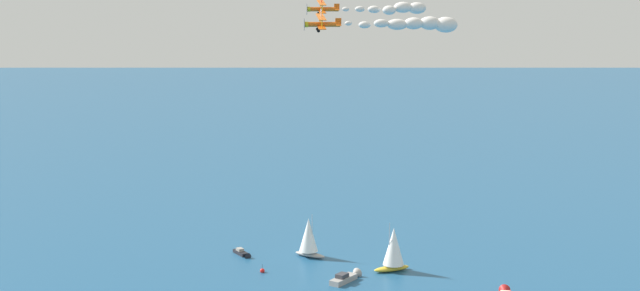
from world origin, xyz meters
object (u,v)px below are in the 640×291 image
object	(u,v)px
motorboat_outer_ring_b	(347,277)
biplane_wingman	(321,9)
marker_buoy	(262,271)
wingwalker_lead	(321,12)
sailboat_near_centre	(309,237)
sailboat_outer_ring_a	(393,249)
biplane_lead	(321,24)
motorboat_trailing	(242,253)

from	to	relation	value
motorboat_outer_ring_b	biplane_wingman	distance (m)	59.63
marker_buoy	biplane_wingman	distance (m)	62.13
motorboat_outer_ring_b	marker_buoy	world-z (taller)	motorboat_outer_ring_b
marker_buoy	wingwalker_lead	world-z (taller)	wingwalker_lead
wingwalker_lead	sailboat_near_centre	bearing A→B (deg)	-37.01
sailboat_near_centre	wingwalker_lead	bearing A→B (deg)	142.99
sailboat_near_centre	sailboat_outer_ring_a	bearing A→B (deg)	-160.79
wingwalker_lead	biplane_wingman	xyz separation A→B (m)	(15.76, -13.71, 0.85)
sailboat_outer_ring_a	motorboat_outer_ring_b	xyz separation A→B (m)	(1.67, 13.05, -4.51)
sailboat_outer_ring_a	biplane_lead	bearing A→B (deg)	112.90
sailboat_outer_ring_a	biplane_lead	distance (m)	63.91
biplane_lead	sailboat_outer_ring_a	bearing A→B (deg)	-67.10
motorboat_outer_ring_b	wingwalker_lead	bearing A→B (deg)	127.18
motorboat_outer_ring_b	biplane_wingman	xyz separation A→B (m)	(-0.90, 8.25, 59.05)
sailboat_near_centre	biplane_lead	xyz separation A→B (m)	(-36.21, 27.30, 51.88)
marker_buoy	biplane_lead	bearing A→B (deg)	161.67
marker_buoy	biplane_lead	xyz separation A→B (m)	(-33.53, 11.11, 56.43)
sailboat_near_centre	motorboat_trailing	size ratio (longest dim) A/B	1.59
sailboat_near_centre	biplane_wingman	bearing A→B (deg)	146.36
sailboat_near_centre	motorboat_outer_ring_b	bearing A→B (deg)	164.37
marker_buoy	wingwalker_lead	bearing A→B (deg)	161.48
sailboat_outer_ring_a	biplane_lead	world-z (taller)	biplane_lead
wingwalker_lead	motorboat_outer_ring_b	bearing A→B (deg)	-52.82
motorboat_trailing	motorboat_outer_ring_b	xyz separation A→B (m)	(-31.48, -6.11, 0.23)
motorboat_trailing	motorboat_outer_ring_b	size ratio (longest dim) A/B	0.69
motorboat_outer_ring_b	biplane_lead	xyz separation A→B (m)	(-16.37, 21.75, 56.07)
marker_buoy	motorboat_outer_ring_b	bearing A→B (deg)	-148.21
motorboat_trailing	wingwalker_lead	bearing A→B (deg)	161.77
marker_buoy	wingwalker_lead	distance (m)	68.56
motorboat_trailing	biplane_lead	xyz separation A→B (m)	(-47.85, 15.64, 56.30)
marker_buoy	biplane_lead	distance (m)	66.57
marker_buoy	wingwalker_lead	xyz separation A→B (m)	(-33.82, 11.33, 58.55)
sailboat_near_centre	wingwalker_lead	distance (m)	70.75
motorboat_outer_ring_b	biplane_lead	bearing A→B (deg)	126.97
sailboat_near_centre	wingwalker_lead	xyz separation A→B (m)	(-36.50, 27.51, 54.00)
motorboat_outer_ring_b	wingwalker_lead	distance (m)	64.39
sailboat_near_centre	motorboat_trailing	xyz separation A→B (m)	(11.64, 11.66, -4.42)
biplane_lead	sailboat_near_centre	bearing A→B (deg)	-37.01
sailboat_near_centre	sailboat_outer_ring_a	distance (m)	22.78
motorboat_outer_ring_b	sailboat_near_centre	bearing A→B (deg)	-15.63
sailboat_near_centre	motorboat_trailing	bearing A→B (deg)	45.06
motorboat_trailing	biplane_lead	distance (m)	75.52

